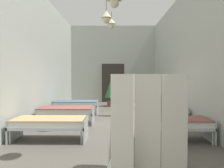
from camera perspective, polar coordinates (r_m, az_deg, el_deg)
ground_plane at (r=7.64m, az=-0.05°, el=-10.77°), size 5.87×12.93×0.10m
room_shell at (r=8.67m, az=0.04°, el=7.05°), size 5.67×12.53×4.77m
bed_left_row_0 at (r=5.92m, az=-16.04°, el=-9.87°), size 1.90×0.84×0.57m
bed_right_row_0 at (r=5.88m, az=15.61°, el=-9.97°), size 1.90×0.84×0.57m
bed_left_row_1 at (r=7.73m, az=-11.97°, el=-6.98°), size 1.90×0.84×0.57m
bed_right_row_1 at (r=7.69m, az=11.93°, el=-7.02°), size 1.90×0.84×0.57m
bed_left_row_2 at (r=9.57m, az=-9.48°, el=-5.17°), size 1.90×0.84×0.57m
bed_right_row_2 at (r=9.54m, az=9.69°, el=-5.19°), size 1.90×0.84×0.57m
nurse_near_aisle at (r=8.93m, az=1.66°, el=-5.09°), size 0.52×0.52×1.49m
nurse_mid_aisle at (r=3.98m, az=2.43°, el=-14.49°), size 0.52×0.52×1.49m
patient_seated_primary at (r=5.74m, az=12.21°, el=-5.86°), size 0.44×0.44×0.80m
patient_seated_secondary at (r=9.43m, az=7.62°, el=-2.64°), size 0.44×0.44×0.80m
potted_plant at (r=11.72m, az=-0.34°, el=-1.68°), size 0.62×0.62×1.41m
privacy_screen at (r=3.61m, az=9.47°, el=-10.99°), size 1.24×0.25×1.70m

